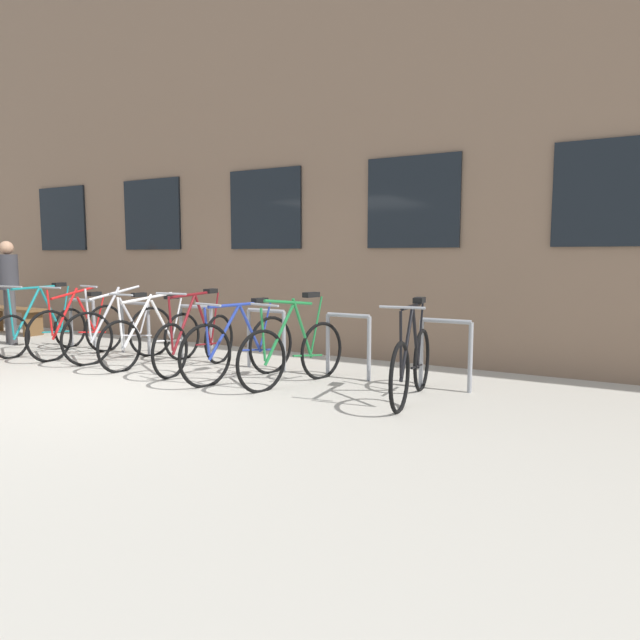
{
  "coord_description": "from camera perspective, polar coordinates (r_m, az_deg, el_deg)",
  "views": [
    {
      "loc": [
        5.21,
        -4.25,
        1.48
      ],
      "look_at": [
        1.88,
        1.6,
        0.73
      ],
      "focal_mm": 32.51,
      "sensor_mm": 36.0,
      "label": 1
    }
  ],
  "objects": [
    {
      "name": "wooden_bench",
      "position": [
        12.4,
        -28.06,
        0.45
      ],
      "size": [
        1.55,
        0.4,
        0.5
      ],
      "color": "brown",
      "rests_on": "ground"
    },
    {
      "name": "bicycle_maroon",
      "position": [
        7.66,
        -12.09,
        -1.97
      ],
      "size": [
        0.44,
        1.75,
        1.06
      ],
      "color": "black",
      "rests_on": "ground"
    },
    {
      "name": "bicycle_blue",
      "position": [
        6.98,
        -7.87,
        -2.63
      ],
      "size": [
        0.51,
        1.73,
        0.98
      ],
      "color": "black",
      "rests_on": "ground"
    },
    {
      "name": "person_by_bench",
      "position": [
        10.94,
        -28.32,
        3.07
      ],
      "size": [
        0.34,
        0.32,
        1.71
      ],
      "color": "#3F3F42",
      "rests_on": "ground"
    },
    {
      "name": "bicycle_white",
      "position": [
        8.12,
        -16.15,
        -1.67
      ],
      "size": [
        0.44,
        1.77,
        1.02
      ],
      "color": "black",
      "rests_on": "ground"
    },
    {
      "name": "bicycle_red",
      "position": [
        9.22,
        -22.67,
        -0.86
      ],
      "size": [
        0.44,
        1.71,
        1.07
      ],
      "color": "black",
      "rests_on": "ground"
    },
    {
      "name": "bicycle_black",
      "position": [
        6.02,
        9.01,
        -4.18
      ],
      "size": [
        0.44,
        1.66,
        1.06
      ],
      "color": "black",
      "rests_on": "ground"
    },
    {
      "name": "bike_rack",
      "position": [
        7.93,
        -8.89,
        -0.9
      ],
      "size": [
        6.61,
        0.05,
        0.79
      ],
      "color": "gray",
      "rests_on": "ground"
    },
    {
      "name": "bicycle_green",
      "position": [
        6.64,
        -2.64,
        -3.11
      ],
      "size": [
        0.53,
        1.62,
        1.07
      ],
      "color": "black",
      "rests_on": "ground"
    },
    {
      "name": "ground_plane",
      "position": [
        6.88,
        -20.75,
        -6.46
      ],
      "size": [
        42.0,
        42.0,
        0.0
      ],
      "primitive_type": "plane",
      "color": "#B2ADA0"
    },
    {
      "name": "bicycle_teal",
      "position": [
        9.8,
        -25.68,
        -0.7
      ],
      "size": [
        0.44,
        1.74,
        1.07
      ],
      "color": "black",
      "rests_on": "ground"
    },
    {
      "name": "bicycle_silver",
      "position": [
        8.63,
        -19.03,
        -1.15
      ],
      "size": [
        0.51,
        1.7,
        1.1
      ],
      "color": "black",
      "rests_on": "ground"
    },
    {
      "name": "storefront_building",
      "position": [
        12.43,
        4.72,
        14.87
      ],
      "size": [
        28.0,
        7.41,
        6.63
      ],
      "color": "#7A604C",
      "rests_on": "ground"
    }
  ]
}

